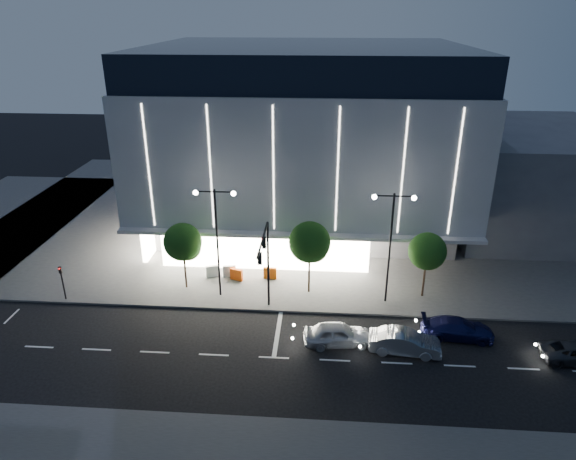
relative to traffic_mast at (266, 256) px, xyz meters
The scene contains 18 objects.
ground 6.12m from the traffic_mast, 106.66° to the right, with size 160.00×160.00×0.00m, color black.
sidewalk_museum 21.62m from the traffic_mast, 79.04° to the left, with size 70.00×40.00×0.15m, color #474747.
museum 19.54m from the traffic_mast, 84.04° to the left, with size 30.00×25.80×18.00m.
annex_building 32.43m from the traffic_mast, 39.57° to the left, with size 16.00×20.00×10.00m, color #4C4C51.
traffic_mast is the anchor object (origin of this frame).
street_lamp_west 4.89m from the traffic_mast, 146.35° to the left, with size 3.16×0.36×9.00m.
street_lamp_east 9.43m from the traffic_mast, 16.48° to the left, with size 3.16×0.36×9.00m.
ped_signal_far 16.35m from the traffic_mast, behind, with size 0.22×0.24×3.00m.
tree_left 7.95m from the traffic_mast, 152.16° to the left, with size 3.02×3.02×5.72m.
tree_mid 4.82m from the traffic_mast, 50.58° to the left, with size 3.25×3.25×6.15m.
tree_right 12.63m from the traffic_mast, 17.02° to the left, with size 2.91×2.91×5.51m.
car_lead 7.35m from the traffic_mast, 30.23° to the right, with size 1.87×4.65×1.58m, color #B3B6BC.
car_second 11.10m from the traffic_mast, 20.62° to the right, with size 1.65×4.73×1.56m, color #A7A9AF.
car_third 14.27m from the traffic_mast, ahead, with size 2.01×4.94×1.43m, color #131548.
barrier_a 7.44m from the traffic_mast, 121.18° to the left, with size 1.10×0.25×1.00m, color #FB500D.
barrier_b 8.83m from the traffic_mast, 133.03° to the left, with size 1.10×0.25×1.00m, color silver.
barrier_c 7.11m from the traffic_mast, 93.42° to the left, with size 1.10×0.25×1.00m, color #EA5D0D.
barrier_d 8.15m from the traffic_mast, 123.58° to the left, with size 1.10×0.25×1.00m, color silver.
Camera 1 is at (4.92, -28.96, 21.08)m, focal length 32.00 mm.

